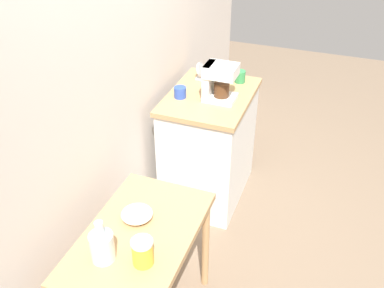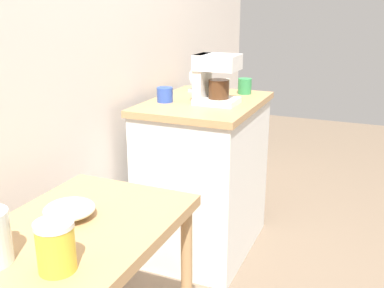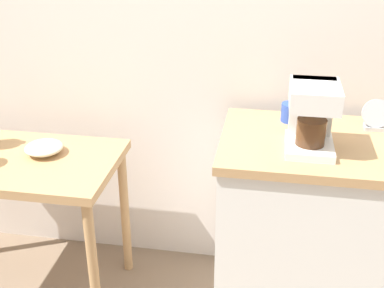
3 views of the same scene
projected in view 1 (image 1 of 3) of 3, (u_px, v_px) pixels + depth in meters
ground_plane at (193, 238)px, 3.18m from camera, size 8.00×8.00×0.00m
back_wall at (125, 42)px, 2.62m from camera, size 4.40×0.10×2.80m
wooden_table at (140, 248)px, 2.26m from camera, size 0.88×0.54×0.74m
kitchen_counter at (209, 146)px, 3.38m from camera, size 0.80×0.59×0.90m
bowl_stoneware at (137, 214)px, 2.28m from camera, size 0.17×0.17×0.05m
glass_carafe_vase at (102, 246)px, 2.02m from camera, size 0.11×0.11×0.23m
canister_enamel at (143, 252)px, 2.01m from camera, size 0.10×0.10×0.14m
coffee_maker at (218, 81)px, 2.99m from camera, size 0.18×0.22×0.26m
mug_tall_green at (240, 76)px, 3.28m from camera, size 0.09×0.08×0.09m
mug_blue at (180, 92)px, 3.07m from camera, size 0.09×0.09×0.08m
mug_small_cream at (223, 73)px, 3.34m from camera, size 0.08×0.07×0.08m
table_clock at (201, 72)px, 3.32m from camera, size 0.12×0.06×0.13m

